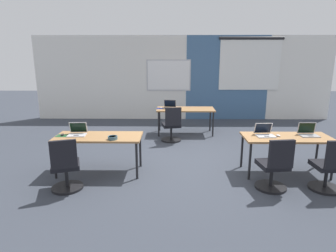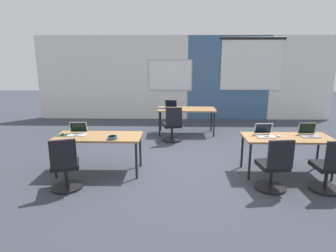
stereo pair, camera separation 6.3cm
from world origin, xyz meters
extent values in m
plane|color=#383D47|center=(0.00, 0.00, 0.00)|extent=(24.00, 24.00, 0.00)
cube|color=silver|center=(0.00, 4.20, 1.40)|extent=(10.00, 0.20, 2.80)
cube|color=#42668E|center=(1.48, 4.09, 1.40)|extent=(2.75, 0.01, 2.80)
cube|color=#B7B7BC|center=(-0.49, 4.09, 1.50)|extent=(1.48, 0.02, 1.04)
cube|color=white|center=(-0.49, 4.08, 1.50)|extent=(1.40, 0.02, 0.96)
cube|color=white|center=(2.20, 4.08, 1.84)|extent=(2.00, 0.02, 1.63)
cylinder|color=black|center=(2.20, 4.08, 2.70)|extent=(2.10, 0.10, 0.10)
cube|color=#A37547|center=(-1.75, -0.60, 0.70)|extent=(1.60, 0.70, 0.04)
cylinder|color=black|center=(-2.49, -0.90, 0.34)|extent=(0.04, 0.04, 0.68)
cylinder|color=black|center=(-1.01, -0.90, 0.34)|extent=(0.04, 0.04, 0.68)
cylinder|color=black|center=(-2.49, -0.30, 0.34)|extent=(0.04, 0.04, 0.68)
cylinder|color=black|center=(-1.01, -0.30, 0.34)|extent=(0.04, 0.04, 0.68)
cube|color=#A37547|center=(1.75, -0.60, 0.70)|extent=(1.60, 0.70, 0.04)
cylinder|color=black|center=(1.01, -0.90, 0.34)|extent=(0.04, 0.04, 0.68)
cylinder|color=black|center=(2.49, -0.90, 0.34)|extent=(0.04, 0.04, 0.68)
cylinder|color=black|center=(1.01, -0.30, 0.34)|extent=(0.04, 0.04, 0.68)
cylinder|color=black|center=(2.49, -0.30, 0.34)|extent=(0.04, 0.04, 0.68)
cube|color=#A37547|center=(0.00, 2.20, 0.70)|extent=(1.60, 0.70, 0.04)
cylinder|color=black|center=(-0.74, 1.90, 0.34)|extent=(0.04, 0.04, 0.68)
cylinder|color=black|center=(0.74, 1.90, 0.34)|extent=(0.04, 0.04, 0.68)
cylinder|color=black|center=(-0.74, 2.50, 0.34)|extent=(0.04, 0.04, 0.68)
cylinder|color=black|center=(0.74, 2.50, 0.34)|extent=(0.04, 0.04, 0.68)
cube|color=#333338|center=(-0.46, 2.19, 0.73)|extent=(0.36, 0.28, 0.02)
cube|color=#4C4C4F|center=(-0.46, 2.14, 0.74)|extent=(0.10, 0.07, 0.00)
cube|color=#333338|center=(-0.43, 2.34, 0.84)|extent=(0.34, 0.13, 0.21)
cube|color=black|center=(-0.44, 2.34, 0.84)|extent=(0.30, 0.11, 0.18)
cube|color=navy|center=(-0.69, 2.21, 0.72)|extent=(0.22, 0.19, 0.00)
ellipsoid|color=#B2B2B7|center=(-0.69, 2.21, 0.74)|extent=(0.06, 0.10, 0.03)
cylinder|color=black|center=(-0.40, 1.50, 0.02)|extent=(0.52, 0.52, 0.04)
cylinder|color=black|center=(-0.40, 1.50, 0.21)|extent=(0.06, 0.06, 0.34)
cube|color=black|center=(-0.40, 1.50, 0.42)|extent=(0.52, 0.52, 0.08)
cube|color=black|center=(-0.35, 1.26, 0.69)|extent=(0.40, 0.14, 0.46)
sphere|color=black|center=(-0.45, 1.73, 0.02)|extent=(0.04, 0.04, 0.04)
sphere|color=black|center=(-0.17, 1.48, 0.02)|extent=(0.04, 0.04, 0.04)
sphere|color=black|center=(-0.60, 1.39, 0.02)|extent=(0.04, 0.04, 0.04)
cube|color=#9E9EA3|center=(2.17, -0.57, 0.73)|extent=(0.33, 0.23, 0.02)
cube|color=#4C4C4F|center=(2.17, -0.62, 0.74)|extent=(0.09, 0.06, 0.00)
cube|color=#9E9EA3|center=(2.17, -0.43, 0.85)|extent=(0.33, 0.05, 0.22)
cube|color=black|center=(2.17, -0.44, 0.85)|extent=(0.30, 0.04, 0.19)
cylinder|color=black|center=(2.18, -1.28, 0.02)|extent=(0.52, 0.52, 0.04)
cylinder|color=black|center=(2.18, -1.28, 0.21)|extent=(0.06, 0.06, 0.34)
cube|color=black|center=(2.18, -1.28, 0.42)|extent=(0.46, 0.46, 0.08)
sphere|color=black|center=(2.17, -1.04, 0.02)|extent=(0.04, 0.04, 0.04)
sphere|color=black|center=(1.96, -1.36, 0.02)|extent=(0.04, 0.04, 0.04)
cube|color=silver|center=(1.35, -0.60, 0.73)|extent=(0.34, 0.25, 0.02)
cube|color=#4C4C4F|center=(1.36, -0.65, 0.74)|extent=(0.09, 0.07, 0.00)
cube|color=silver|center=(1.34, -0.45, 0.84)|extent=(0.33, 0.10, 0.21)
cube|color=black|center=(1.34, -0.45, 0.84)|extent=(0.30, 0.09, 0.18)
ellipsoid|color=silver|center=(1.59, -0.59, 0.74)|extent=(0.09, 0.11, 0.03)
cylinder|color=black|center=(1.29, -1.25, 0.02)|extent=(0.52, 0.52, 0.04)
cylinder|color=black|center=(1.29, -1.25, 0.21)|extent=(0.06, 0.06, 0.34)
cube|color=black|center=(1.29, -1.25, 0.42)|extent=(0.49, 0.49, 0.08)
cube|color=black|center=(1.32, -1.49, 0.69)|extent=(0.40, 0.11, 0.46)
sphere|color=black|center=(1.26, -1.01, 0.02)|extent=(0.04, 0.04, 0.04)
sphere|color=black|center=(1.52, -1.29, 0.02)|extent=(0.04, 0.04, 0.04)
sphere|color=black|center=(1.08, -1.35, 0.02)|extent=(0.04, 0.04, 0.04)
cube|color=silver|center=(-2.16, -0.59, 0.73)|extent=(0.35, 0.25, 0.02)
cube|color=#4C4C4F|center=(-2.15, -0.64, 0.74)|extent=(0.09, 0.07, 0.00)
cube|color=silver|center=(-2.17, -0.44, 0.84)|extent=(0.33, 0.10, 0.21)
cube|color=black|center=(-2.17, -0.44, 0.84)|extent=(0.30, 0.08, 0.19)
cube|color=#23512D|center=(-2.43, -0.60, 0.72)|extent=(0.22, 0.19, 0.00)
ellipsoid|color=black|center=(-2.43, -0.60, 0.74)|extent=(0.06, 0.10, 0.03)
cylinder|color=black|center=(-2.14, -1.31, 0.02)|extent=(0.52, 0.52, 0.04)
cylinder|color=black|center=(-2.14, -1.31, 0.21)|extent=(0.06, 0.06, 0.34)
cube|color=black|center=(-2.14, -1.31, 0.42)|extent=(0.55, 0.55, 0.08)
cube|color=black|center=(-2.06, -1.55, 0.69)|extent=(0.40, 0.18, 0.46)
sphere|color=black|center=(-2.21, -1.09, 0.02)|extent=(0.04, 0.04, 0.04)
sphere|color=black|center=(-1.90, -1.31, 0.02)|extent=(0.04, 0.04, 0.04)
sphere|color=black|center=(-2.33, -1.45, 0.02)|extent=(0.04, 0.04, 0.04)
cylinder|color=#3D6070|center=(-1.44, -0.82, 0.75)|extent=(0.17, 0.17, 0.05)
torus|color=#3D6070|center=(-1.44, -0.82, 0.78)|extent=(0.18, 0.18, 0.02)
cylinder|color=gold|center=(-1.44, -0.82, 0.77)|extent=(0.14, 0.14, 0.01)
camera|label=1|loc=(-0.39, -5.79, 2.21)|focal=31.08mm
camera|label=2|loc=(-0.33, -5.78, 2.21)|focal=31.08mm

